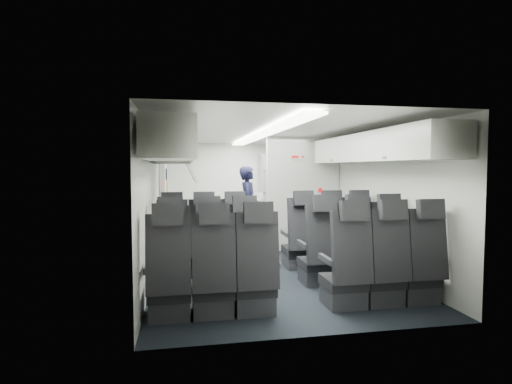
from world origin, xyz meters
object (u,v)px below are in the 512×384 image
object	(u,v)px
seat_row_rear	(302,275)
boarding_door	(164,199)
seat_row_front	(267,244)
galley_unit	(277,194)
flight_attendant	(249,206)
carry_on_bag	(173,153)
seat_row_mid	(281,257)

from	to	relation	value
seat_row_rear	boarding_door	world-z (taller)	boarding_door
seat_row_front	galley_unit	size ratio (longest dim) A/B	1.75
galley_unit	flight_attendant	world-z (taller)	galley_unit
boarding_door	carry_on_bag	distance (m)	1.74
boarding_door	flight_attendant	world-z (taller)	boarding_door
boarding_door	flight_attendant	size ratio (longest dim) A/B	1.16
boarding_door	carry_on_bag	xyz separation A→B (m)	(0.22, -1.50, 0.86)
seat_row_rear	galley_unit	world-z (taller)	galley_unit
galley_unit	carry_on_bag	distance (m)	3.67
seat_row_front	flight_attendant	size ratio (longest dim) A/B	2.07
seat_row_mid	carry_on_bag	size ratio (longest dim) A/B	7.82
galley_unit	seat_row_rear	bearing A→B (deg)	-100.65
seat_row_mid	galley_unit	world-z (taller)	galley_unit
boarding_door	seat_row_rear	bearing A→B (deg)	-67.13
galley_unit	boarding_door	world-z (taller)	galley_unit
seat_row_rear	flight_attendant	bearing A→B (deg)	89.22
seat_row_mid	galley_unit	size ratio (longest dim) A/B	1.75
seat_row_rear	galley_unit	distance (m)	5.17
seat_row_rear	flight_attendant	size ratio (longest dim) A/B	2.07
galley_unit	carry_on_bag	xyz separation A→B (m)	(-2.37, -2.66, 0.87)
seat_row_rear	boarding_door	size ratio (longest dim) A/B	1.79
carry_on_bag	flight_attendant	bearing A→B (deg)	26.98
seat_row_rear	boarding_door	xyz separation A→B (m)	(-1.64, 3.89, 0.55)
seat_row_front	flight_attendant	bearing A→B (deg)	88.53
seat_row_front	seat_row_rear	xyz separation A→B (m)	(0.00, -1.80, 0.00)
seat_row_mid	boarding_door	world-z (taller)	boarding_door
seat_row_mid	boarding_door	xyz separation A→B (m)	(-1.64, 2.99, 0.55)
boarding_door	carry_on_bag	size ratio (longest dim) A/B	4.37
seat_row_front	galley_unit	distance (m)	3.43
seat_row_front	seat_row_mid	size ratio (longest dim) A/B	1.00
seat_row_mid	flight_attendant	world-z (taller)	flight_attendant
galley_unit	flight_attendant	distance (m)	1.51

